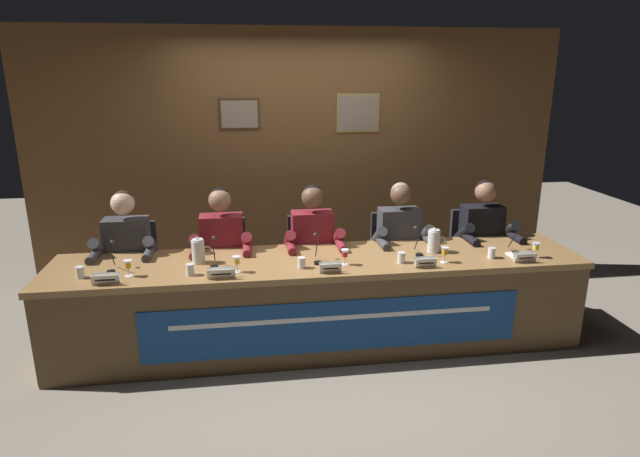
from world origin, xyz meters
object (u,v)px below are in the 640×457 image
(microphone_right, at_px, (418,246))
(juice_glass_far_right, at_px, (536,247))
(water_pitcher_left_side, at_px, (198,251))
(chair_right, at_px, (394,263))
(panelist_far_right, at_px, (485,238))
(panelist_center, at_px, (314,246))
(water_cup_center, at_px, (301,263))
(juice_glass_right, at_px, (445,252))
(nameplate_center, at_px, (330,268))
(water_pitcher_right_side, at_px, (434,241))
(conference_table, at_px, (322,290))
(nameplate_far_left, at_px, (106,279))
(nameplate_left, at_px, (221,273))
(panelist_right, at_px, (401,242))
(water_cup_right, at_px, (401,258))
(microphone_far_left, at_px, (112,262))
(chair_center, at_px, (311,267))
(chair_far_right, at_px, (473,259))
(document_stack_far_right, at_px, (522,255))
(microphone_center, at_px, (317,253))
(water_cup_far_right, at_px, (492,253))
(juice_glass_left, at_px, (237,261))
(juice_glass_far_left, at_px, (128,265))
(microphone_far_right, at_px, (514,244))
(water_cup_far_left, at_px, (80,273))
(juice_glass_center, at_px, (345,254))
(chair_left, at_px, (225,272))
(nameplate_right, at_px, (426,262))
(panelist_far_left, at_px, (126,254))
(microphone_left, at_px, (214,257))
(water_cup_left, at_px, (190,270))
(chair_far_left, at_px, (134,276))

(microphone_right, height_order, juice_glass_far_right, microphone_right)
(water_pitcher_left_side, bearing_deg, chair_right, 17.63)
(panelist_far_right, bearing_deg, panelist_center, 180.00)
(water_cup_center, distance_m, juice_glass_right, 1.12)
(nameplate_center, bearing_deg, water_pitcher_right_side, 20.77)
(conference_table, bearing_deg, nameplate_far_left, -172.63)
(conference_table, relative_size, nameplate_left, 21.16)
(water_cup_center, bearing_deg, nameplate_center, -32.97)
(nameplate_far_left, bearing_deg, panelist_right, 16.93)
(panelist_center, relative_size, water_cup_right, 14.63)
(microphone_far_left, height_order, panelist_right, panelist_right)
(chair_center, xyz_separation_m, chair_far_right, (1.56, 0.00, 0.00))
(microphone_far_left, xyz_separation_m, chair_right, (2.35, 0.65, -0.37))
(water_pitcher_left_side, bearing_deg, juice_glass_right, -7.94)
(chair_center, distance_m, juice_glass_right, 1.30)
(panelist_far_right, bearing_deg, document_stack_far_right, -83.95)
(chair_center, bearing_deg, microphone_center, -92.99)
(nameplate_far_left, distance_m, juice_glass_far_right, 3.26)
(chair_right, relative_size, water_cup_far_right, 10.78)
(nameplate_left, bearing_deg, chair_right, 30.56)
(juice_glass_left, relative_size, panelist_far_right, 0.10)
(juice_glass_far_left, height_order, microphone_center, microphone_center)
(panelist_right, xyz_separation_m, microphone_far_right, (0.81, -0.46, 0.09))
(chair_far_right, distance_m, water_pitcher_right_side, 0.92)
(water_cup_far_left, relative_size, juice_glass_center, 0.69)
(chair_left, relative_size, nameplate_right, 5.61)
(water_cup_far_left, relative_size, juice_glass_far_right, 0.69)
(panelist_right, bearing_deg, document_stack_far_right, -33.42)
(nameplate_left, distance_m, nameplate_center, 0.79)
(water_cup_center, distance_m, water_cup_far_right, 1.53)
(microphone_center, bearing_deg, water_cup_center, -140.85)
(conference_table, distance_m, chair_left, 1.06)
(panelist_right, xyz_separation_m, nameplate_right, (-0.02, -0.70, 0.06))
(panelist_far_left, height_order, microphone_far_right, panelist_far_left)
(juice_glass_far_left, distance_m, microphone_left, 0.62)
(conference_table, xyz_separation_m, water_cup_center, (-0.17, -0.07, 0.26))
(water_cup_left, bearing_deg, panelist_right, 19.04)
(chair_center, bearing_deg, microphone_far_left, -157.60)
(nameplate_left, relative_size, panelist_center, 0.16)
(chair_far_left, xyz_separation_m, microphone_far_right, (3.16, -0.66, 0.37))
(microphone_right, bearing_deg, juice_glass_far_right, -12.77)
(panelist_far_right, bearing_deg, microphone_right, -152.19)
(juice_glass_far_right, bearing_deg, microphone_left, 176.40)
(nameplate_far_left, relative_size, nameplate_right, 1.17)
(microphone_far_right, bearing_deg, juice_glass_far_left, -177.92)
(juice_glass_center, bearing_deg, chair_far_right, 28.44)
(nameplate_far_left, height_order, water_cup_right, water_cup_right)
(panelist_far_right, bearing_deg, nameplate_center, -155.17)
(nameplate_center, height_order, document_stack_far_right, nameplate_center)
(chair_right, bearing_deg, juice_glass_far_left, -160.73)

